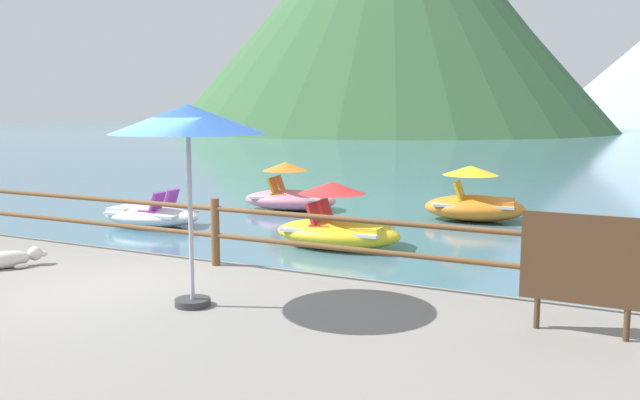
# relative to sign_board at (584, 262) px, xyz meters

# --- Properties ---
(ground_plane) EXTENTS (200.00, 200.00, 0.00)m
(ground_plane) POSITION_rel_sign_board_xyz_m (-4.90, 39.26, -1.13)
(ground_plane) COLOR #477084
(dock_railing) EXTENTS (23.92, 0.12, 0.95)m
(dock_railing) POSITION_rel_sign_board_xyz_m (-4.90, 0.81, -0.14)
(dock_railing) COLOR brown
(dock_railing) RESTS_ON promenade_dock
(sign_board) EXTENTS (1.18, 0.08, 1.19)m
(sign_board) POSITION_rel_sign_board_xyz_m (0.00, 0.00, 0.00)
(sign_board) COLOR beige
(sign_board) RESTS_ON promenade_dock
(beach_umbrella) EXTENTS (1.70, 1.70, 2.24)m
(beach_umbrella) POSITION_rel_sign_board_xyz_m (-3.98, -0.92, 1.32)
(beach_umbrella) COLOR #B2B2B7
(beach_umbrella) RESTS_ON promenade_dock
(dog_resting) EXTENTS (0.59, 0.97, 0.26)m
(dog_resting) POSITION_rel_sign_board_xyz_m (-7.35, -0.58, -0.61)
(dog_resting) COLOR beige
(dog_resting) RESTS_ON promenade_dock
(pedal_boat_1) EXTENTS (2.50, 1.45, 1.23)m
(pedal_boat_1) POSITION_rel_sign_board_xyz_m (-4.73, 4.46, -0.72)
(pedal_boat_1) COLOR yellow
(pedal_boat_1) RESTS_ON ground
(pedal_boat_2) EXTENTS (2.48, 1.69, 1.28)m
(pedal_boat_2) POSITION_rel_sign_board_xyz_m (-3.17, 8.59, -0.69)
(pedal_boat_2) COLOR orange
(pedal_boat_2) RESTS_ON ground
(pedal_boat_3) EXTENTS (2.60, 1.67, 1.23)m
(pedal_boat_3) POSITION_rel_sign_board_xyz_m (-7.81, 8.11, -0.73)
(pedal_boat_3) COLOR pink
(pedal_boat_3) RESTS_ON ground
(pedal_boat_4) EXTENTS (2.39, 1.51, 0.81)m
(pedal_boat_4) POSITION_rel_sign_board_xyz_m (-9.42, 4.68, -0.89)
(pedal_boat_4) COLOR white
(pedal_boat_4) RESTS_ON ground
(cliff_headland) EXTENTS (50.57, 50.57, 28.80)m
(cliff_headland) POSITION_rel_sign_board_xyz_m (-26.62, 68.98, 12.39)
(cliff_headland) COLOR #386038
(cliff_headland) RESTS_ON ground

